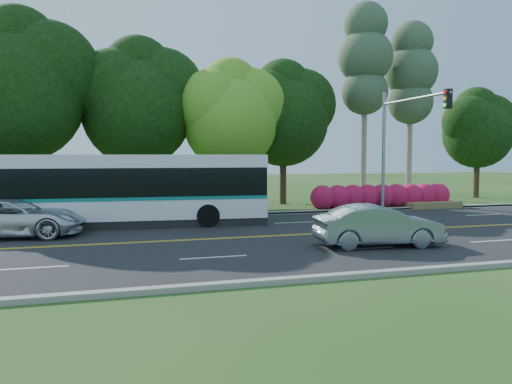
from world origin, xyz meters
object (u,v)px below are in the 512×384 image
object	(u,v)px
traffic_signal	(402,130)
suv	(13,218)
transit_bus	(129,191)
sedan	(378,226)

from	to	relation	value
traffic_signal	suv	bearing A→B (deg)	-171.98
transit_bus	suv	bearing A→B (deg)	-151.39
transit_bus	sedan	xyz separation A→B (m)	(8.45, -7.98, -0.89)
traffic_signal	suv	size ratio (longest dim) A/B	1.28
traffic_signal	sedan	bearing A→B (deg)	-126.39
traffic_signal	transit_bus	world-z (taller)	traffic_signal
suv	traffic_signal	bearing A→B (deg)	-75.16
transit_bus	sedan	distance (m)	11.66
transit_bus	traffic_signal	bearing A→B (deg)	7.23
traffic_signal	transit_bus	bearing A→B (deg)	-177.32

